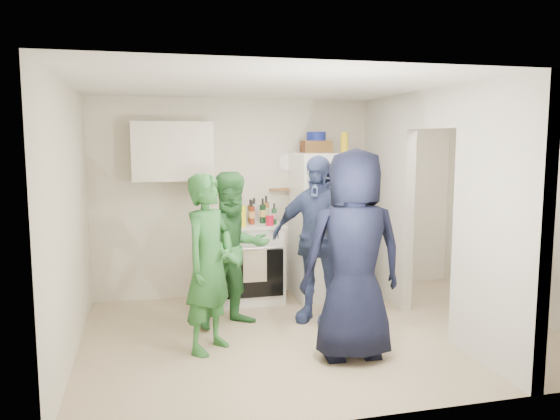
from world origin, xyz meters
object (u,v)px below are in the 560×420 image
Objects in this scene: stove at (249,262)px; person_denim at (317,239)px; yellow_cup_stack_top at (344,143)px; wicker_basket at (316,147)px; blue_bowl at (316,136)px; person_green_center at (235,250)px; fridge at (324,225)px; person_navy at (354,255)px; person_nook at (491,240)px; person_green_left at (209,263)px.

stove is 0.53× the size of person_denim.
person_denim is (0.58, -0.94, 0.43)m from stove.
stove is 1.89m from yellow_cup_stack_top.
yellow_cup_stack_top is (0.32, -0.15, 0.05)m from wicker_basket.
blue_bowl is at bearing 0.00° from wicker_basket.
stove is 1.00m from person_green_center.
stove is 1.77m from blue_bowl.
fridge is 7.30× the size of yellow_cup_stack_top.
person_navy is at bearing -97.99° from blue_bowl.
blue_bowl is (0.00, 0.00, 0.13)m from wicker_basket.
person_denim reaches higher than stove.
wicker_basket is 2.25m from person_navy.
wicker_basket is at bearing 154.89° from yellow_cup_stack_top.
blue_bowl is 0.14× the size of person_green_center.
yellow_cup_stack_top is 0.15× the size of person_green_center.
fridge is 1.03× the size of person_nook.
person_nook is (1.30, -1.17, -1.06)m from yellow_cup_stack_top.
yellow_cup_stack_top is at bearing -6.27° from stove.
person_navy is (-0.28, -2.02, -0.94)m from wicker_basket.
person_nook is (2.81, -0.42, 0.06)m from person_green_center.
person_green_center is at bearing -48.03° from person_navy.
person_green_left is at bearing -113.77° from stove.
person_green_center is 2.84m from person_nook.
person_nook is (1.62, -1.32, -1.01)m from wicker_basket.
blue_bowl reaches higher than person_denim.
person_nook is (1.91, 0.70, -0.07)m from person_navy.
person_nook is (1.62, -1.32, -1.14)m from blue_bowl.
fridge is 2.01m from person_navy.
wicker_basket is at bearing 113.94° from person_denim.
blue_bowl is at bearing 19.97° from person_green_center.
yellow_cup_stack_top is 2.05m from person_nook.
person_green_left is at bearing -114.77° from person_denim.
yellow_cup_stack_top is at bearing -104.86° from person_navy.
yellow_cup_stack_top reaches higher than person_nook.
stove is 0.54× the size of person_nook.
fridge is 1.12m from blue_bowl.
wicker_basket is 1.41m from person_denim.
yellow_cup_stack_top is (0.32, -0.15, -0.08)m from blue_bowl.
person_green_center reaches higher than stove.
person_green_center is (-1.18, -0.90, -1.07)m from wicker_basket.
person_navy reaches higher than person_green_center.
yellow_cup_stack_top is 0.13× the size of person_navy.
person_green_center is at bearing -142.91° from person_denim.
person_green_left is at bearing -143.25° from yellow_cup_stack_top.
blue_bowl is at bearing 1.33° from stove.
person_navy is (-0.28, -2.02, -1.07)m from blue_bowl.
person_green_center is at bearing -142.67° from wicker_basket.
wicker_basket is 1.40× the size of yellow_cup_stack_top.
person_green_left is 0.95× the size of person_nook.
wicker_basket is 0.20× the size of person_nook.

